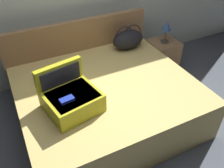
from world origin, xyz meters
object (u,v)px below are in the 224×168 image
Objects in this scene: duffel_bag at (128,39)px; table_lamp at (166,27)px; pillow_near_headboard at (55,73)px; nightstand at (162,56)px; bed at (107,102)px; hard_case_large at (71,98)px.

duffel_bag is 0.66m from table_lamp.
pillow_near_headboard is 1.87m from nightstand.
table_lamp is (0.65, -0.02, 0.06)m from duffel_bag.
bed is 0.73m from pillow_near_headboard.
duffel_bag is at bearing 178.15° from table_lamp.
hard_case_large is at bearing -88.69° from pillow_near_headboard.
hard_case_large is at bearing -158.84° from bed.
hard_case_large is 1.18× the size of nightstand.
duffel_bag is (0.65, 0.66, 0.42)m from bed.
duffel_bag reaches higher than pillow_near_headboard.
nightstand is (1.30, 0.63, -0.02)m from bed.
hard_case_large is 1.98m from table_lamp.
table_lamp reaches higher than bed.
bed is 4.03× the size of nightstand.
table_lamp is (1.79, 0.83, 0.07)m from hard_case_large.
pillow_near_headboard is at bearing -166.18° from duffel_bag.
duffel_bag is 0.78m from nightstand.
pillow_near_headboard is 1.30× the size of table_lamp.
pillow_near_headboard is (-0.01, 0.56, -0.04)m from hard_case_large.
table_lamp is at bearing 8.28° from pillow_near_headboard.
pillow_near_headboard is at bearing 143.78° from bed.
bed is at bearing -154.01° from nightstand.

